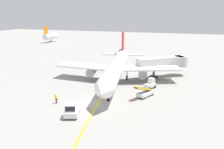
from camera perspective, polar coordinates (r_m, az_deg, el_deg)
ground_plane at (r=38.32m, az=-5.18°, el=-7.41°), size 300.00×300.00×0.00m
taxi_line_yellow at (r=42.56m, az=-2.32°, el=-4.98°), size 15.64×78.57×0.01m
airliner at (r=49.42m, az=1.26°, el=2.06°), size 28.08×35.16×10.10m
jet_bridge at (r=54.53m, az=13.73°, el=3.03°), size 11.51×9.98×4.85m
pushback_tug at (r=33.83m, az=-10.42°, el=-8.99°), size 3.06×4.04×2.20m
baggage_tug_near_wing at (r=46.02m, az=9.91°, el=-2.40°), size 2.39×2.72×2.10m
belt_loader_forward_hold at (r=41.32m, az=8.59°, el=-4.64°), size 3.20×5.07×2.59m
ground_crew_marshaller at (r=38.97m, az=-14.26°, el=-6.00°), size 0.36×0.24×1.70m
safety_cone_nose_left at (r=38.72m, az=4.64°, el=-6.80°), size 0.36×0.36×0.44m
safety_cone_nose_right at (r=40.72m, az=-13.92°, el=-6.08°), size 0.36×0.36×0.44m
distant_aircraft_far_left at (r=125.15m, az=-15.67°, el=9.53°), size 3.00×10.10×8.80m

